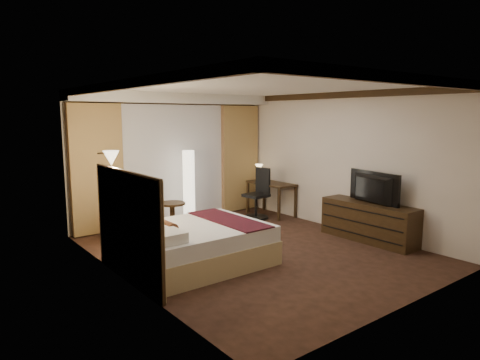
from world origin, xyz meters
TOP-DOWN VIEW (x-y plane):
  - floor at (0.00, 0.00)m, footprint 4.50×5.50m
  - ceiling at (0.00, 0.00)m, footprint 4.50×5.50m
  - back_wall at (0.00, 2.75)m, footprint 4.50×0.02m
  - left_wall at (-2.25, 0.00)m, footprint 0.02×5.50m
  - right_wall at (2.25, 0.00)m, footprint 0.02×5.50m
  - crown_molding at (0.00, 0.00)m, footprint 4.50×5.50m
  - soffit at (0.00, 2.50)m, footprint 4.50×0.50m
  - curtain_sheer at (0.00, 2.67)m, footprint 2.48×0.04m
  - curtain_left_drape at (-1.70, 2.61)m, footprint 1.00×0.14m
  - curtain_right_drape at (1.70, 2.61)m, footprint 1.00×0.14m
  - wall_sconce at (-2.09, 0.84)m, footprint 0.24×0.24m
  - bed at (-1.15, 0.03)m, footprint 2.08×1.63m
  - headboard at (-2.20, 0.03)m, footprint 0.12×1.93m
  - armchair at (-1.44, 1.89)m, footprint 0.92×0.91m
  - side_table at (-0.49, 1.94)m, footprint 0.52×0.52m
  - floor_lamp at (0.08, 2.24)m, footprint 0.33×0.33m
  - desk at (1.95, 1.76)m, footprint 0.55×1.16m
  - desk_lamp at (1.95, 2.19)m, footprint 0.18×0.18m
  - office_chair at (1.46, 1.71)m, footprint 0.58×0.58m
  - dresser at (2.00, -0.82)m, footprint 0.50×1.79m
  - television at (1.97, -0.82)m, footprint 0.84×1.24m

SIDE VIEW (x-z plane):
  - floor at x=0.00m, z-range -0.01..0.01m
  - side_table at x=-0.49m, z-range 0.00..0.57m
  - bed at x=-1.15m, z-range 0.00..0.61m
  - dresser at x=2.00m, z-range 0.00..0.70m
  - armchair at x=-1.44m, z-range 0.00..0.70m
  - desk at x=1.95m, z-range 0.00..0.75m
  - office_chair at x=1.46m, z-range 0.00..1.12m
  - headboard at x=-2.20m, z-range 0.00..1.50m
  - floor_lamp at x=0.08m, z-range 0.00..1.55m
  - desk_lamp at x=1.95m, z-range 0.75..1.09m
  - television at x=1.97m, z-range 0.95..1.10m
  - curtain_sheer at x=0.00m, z-range 0.02..2.48m
  - curtain_left_drape at x=-1.70m, z-range 0.02..2.48m
  - curtain_right_drape at x=1.70m, z-range 0.02..2.48m
  - back_wall at x=0.00m, z-range 0.00..2.70m
  - left_wall at x=-2.25m, z-range 0.00..2.70m
  - right_wall at x=2.25m, z-range 0.00..2.70m
  - wall_sconce at x=-2.09m, z-range 1.50..1.74m
  - soffit at x=0.00m, z-range 2.50..2.70m
  - crown_molding at x=0.00m, z-range 2.58..2.70m
  - ceiling at x=0.00m, z-range 2.70..2.71m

